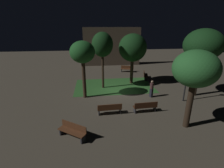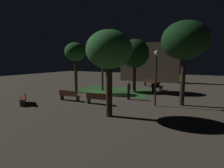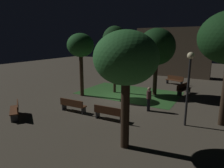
{
  "view_description": "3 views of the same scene",
  "coord_description": "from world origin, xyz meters",
  "px_view_note": "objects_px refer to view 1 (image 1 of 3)",
  "views": [
    {
      "loc": [
        -2.48,
        -14.98,
        6.26
      ],
      "look_at": [
        -0.72,
        -0.37,
        1.01
      ],
      "focal_mm": 26.19,
      "sensor_mm": 36.0,
      "label": 1
    },
    {
      "loc": [
        8.21,
        -15.41,
        3.27
      ],
      "look_at": [
        0.21,
        0.43,
        0.94
      ],
      "focal_mm": 28.36,
      "sensor_mm": 36.0,
      "label": 2
    },
    {
      "loc": [
        7.01,
        -13.56,
        4.64
      ],
      "look_at": [
        -0.97,
        0.1,
        1.07
      ],
      "focal_mm": 31.9,
      "sensor_mm": 36.0,
      "label": 3
    }
  ],
  "objects_px": {
    "lamp_post_near_wall": "(188,71)",
    "pedestrian": "(152,88)",
    "bench_path_side": "(145,75)",
    "tree_right_canopy": "(102,45)",
    "tree_lawn_side": "(195,70)",
    "bench_lawn_edge": "(110,109)",
    "bench_by_lamp": "(145,107)",
    "bench_front_right": "(127,69)",
    "bench_near_trees": "(73,130)",
    "tree_tall_center": "(133,48)",
    "tree_back_right": "(82,53)",
    "tree_near_wall": "(203,45)"
  },
  "relations": [
    {
      "from": "bench_path_side",
      "to": "lamp_post_near_wall",
      "type": "bearing_deg",
      "value": -78.13
    },
    {
      "from": "bench_path_side",
      "to": "bench_lawn_edge",
      "type": "bearing_deg",
      "value": -123.13
    },
    {
      "from": "bench_by_lamp",
      "to": "tree_tall_center",
      "type": "distance_m",
      "value": 7.61
    },
    {
      "from": "pedestrian",
      "to": "tree_right_canopy",
      "type": "bearing_deg",
      "value": 145.11
    },
    {
      "from": "bench_path_side",
      "to": "tree_back_right",
      "type": "distance_m",
      "value": 9.39
    },
    {
      "from": "tree_near_wall",
      "to": "tree_right_canopy",
      "type": "distance_m",
      "value": 9.04
    },
    {
      "from": "tree_back_right",
      "to": "tree_lawn_side",
      "type": "relative_size",
      "value": 1.02
    },
    {
      "from": "tree_back_right",
      "to": "pedestrian",
      "type": "distance_m",
      "value": 6.93
    },
    {
      "from": "bench_path_side",
      "to": "tree_lawn_side",
      "type": "height_order",
      "value": "tree_lawn_side"
    },
    {
      "from": "bench_lawn_edge",
      "to": "bench_near_trees",
      "type": "height_order",
      "value": "same"
    },
    {
      "from": "bench_lawn_edge",
      "to": "pedestrian",
      "type": "height_order",
      "value": "pedestrian"
    },
    {
      "from": "bench_lawn_edge",
      "to": "pedestrian",
      "type": "bearing_deg",
      "value": 32.98
    },
    {
      "from": "tree_right_canopy",
      "to": "bench_front_right",
      "type": "bearing_deg",
      "value": 56.92
    },
    {
      "from": "lamp_post_near_wall",
      "to": "tree_right_canopy",
      "type": "bearing_deg",
      "value": 148.71
    },
    {
      "from": "tree_right_canopy",
      "to": "lamp_post_near_wall",
      "type": "height_order",
      "value": "tree_right_canopy"
    },
    {
      "from": "bench_lawn_edge",
      "to": "tree_tall_center",
      "type": "distance_m",
      "value": 8.25
    },
    {
      "from": "tree_right_canopy",
      "to": "lamp_post_near_wall",
      "type": "xyz_separation_m",
      "value": [
        6.79,
        -4.13,
        -1.7
      ]
    },
    {
      "from": "tree_lawn_side",
      "to": "pedestrian",
      "type": "distance_m",
      "value": 5.71
    },
    {
      "from": "bench_by_lamp",
      "to": "pedestrian",
      "type": "xyz_separation_m",
      "value": [
        1.43,
        2.7,
        0.37
      ]
    },
    {
      "from": "bench_lawn_edge",
      "to": "tree_right_canopy",
      "type": "bearing_deg",
      "value": 90.98
    },
    {
      "from": "bench_by_lamp",
      "to": "bench_front_right",
      "type": "relative_size",
      "value": 0.98
    },
    {
      "from": "bench_path_side",
      "to": "tree_tall_center",
      "type": "xyz_separation_m",
      "value": [
        -2.09,
        -1.41,
        3.52
      ]
    },
    {
      "from": "bench_near_trees",
      "to": "tree_tall_center",
      "type": "bearing_deg",
      "value": 58.14
    },
    {
      "from": "bench_front_right",
      "to": "tree_tall_center",
      "type": "bearing_deg",
      "value": -96.4
    },
    {
      "from": "bench_by_lamp",
      "to": "bench_path_side",
      "type": "height_order",
      "value": "same"
    },
    {
      "from": "tree_lawn_side",
      "to": "pedestrian",
      "type": "bearing_deg",
      "value": 97.88
    },
    {
      "from": "lamp_post_near_wall",
      "to": "tree_lawn_side",
      "type": "bearing_deg",
      "value": -117.05
    },
    {
      "from": "bench_path_side",
      "to": "tree_right_canopy",
      "type": "relative_size",
      "value": 0.32
    },
    {
      "from": "bench_path_side",
      "to": "tree_near_wall",
      "type": "bearing_deg",
      "value": -60.6
    },
    {
      "from": "bench_path_side",
      "to": "tree_near_wall",
      "type": "xyz_separation_m",
      "value": [
        3.1,
        -5.51,
        4.2
      ]
    },
    {
      "from": "bench_by_lamp",
      "to": "bench_path_side",
      "type": "distance_m",
      "value": 8.54
    },
    {
      "from": "bench_front_right",
      "to": "tree_lawn_side",
      "type": "distance_m",
      "value": 14.17
    },
    {
      "from": "bench_near_trees",
      "to": "tree_lawn_side",
      "type": "distance_m",
      "value": 8.02
    },
    {
      "from": "bench_lawn_edge",
      "to": "tree_near_wall",
      "type": "bearing_deg",
      "value": 17.33
    },
    {
      "from": "bench_front_right",
      "to": "lamp_post_near_wall",
      "type": "bearing_deg",
      "value": -73.8
    },
    {
      "from": "bench_front_right",
      "to": "bench_lawn_edge",
      "type": "bearing_deg",
      "value": -108.0
    },
    {
      "from": "tree_back_right",
      "to": "tree_right_canopy",
      "type": "distance_m",
      "value": 2.97
    },
    {
      "from": "bench_lawn_edge",
      "to": "bench_path_side",
      "type": "bearing_deg",
      "value": 56.87
    },
    {
      "from": "tree_tall_center",
      "to": "bench_front_right",
      "type": "bearing_deg",
      "value": 83.6
    },
    {
      "from": "tree_lawn_side",
      "to": "bench_by_lamp",
      "type": "bearing_deg",
      "value": 134.75
    },
    {
      "from": "bench_path_side",
      "to": "tree_near_wall",
      "type": "distance_m",
      "value": 7.59
    },
    {
      "from": "tree_back_right",
      "to": "tree_tall_center",
      "type": "relative_size",
      "value": 0.93
    },
    {
      "from": "bench_lawn_edge",
      "to": "tree_lawn_side",
      "type": "bearing_deg",
      "value": -23.71
    },
    {
      "from": "lamp_post_near_wall",
      "to": "pedestrian",
      "type": "relative_size",
      "value": 2.49
    },
    {
      "from": "bench_near_trees",
      "to": "tree_tall_center",
      "type": "relative_size",
      "value": 0.32
    },
    {
      "from": "tree_near_wall",
      "to": "tree_right_canopy",
      "type": "relative_size",
      "value": 1.06
    },
    {
      "from": "bench_near_trees",
      "to": "tree_tall_center",
      "type": "xyz_separation_m",
      "value": [
        5.67,
        9.12,
        3.52
      ]
    },
    {
      "from": "tree_right_canopy",
      "to": "pedestrian",
      "type": "bearing_deg",
      "value": -34.89
    },
    {
      "from": "tree_right_canopy",
      "to": "bench_path_side",
      "type": "bearing_deg",
      "value": 24.53
    },
    {
      "from": "tree_lawn_side",
      "to": "tree_back_right",
      "type": "bearing_deg",
      "value": 140.91
    }
  ]
}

